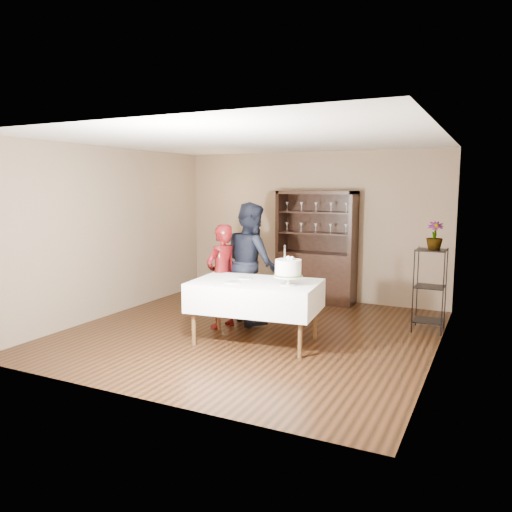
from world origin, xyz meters
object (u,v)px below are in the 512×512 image
at_px(plant_etagere, 430,287).
at_px(potted_plant, 435,236).
at_px(woman, 222,276).
at_px(china_hutch, 316,265).
at_px(cake, 288,269).
at_px(cake_table, 256,296).
at_px(man, 251,263).

distance_m(plant_etagere, potted_plant, 0.74).
xyz_separation_m(woman, potted_plant, (2.81, 1.14, 0.62)).
relative_size(china_hutch, cake, 3.90).
xyz_separation_m(china_hutch, cake_table, (0.07, -2.63, -0.03)).
distance_m(cake, potted_plant, 2.28).
relative_size(cake_table, woman, 1.15).
relative_size(cake, potted_plant, 1.29).
distance_m(china_hutch, potted_plant, 2.47).
xyz_separation_m(china_hutch, potted_plant, (2.11, -1.05, 0.72)).
bearing_deg(cake, potted_plant, 46.09).
bearing_deg(potted_plant, man, -165.29).
distance_m(china_hutch, man, 1.80).
xyz_separation_m(man, cake, (1.00, -0.95, 0.12)).
xyz_separation_m(cake_table, woman, (-0.77, 0.45, 0.13)).
bearing_deg(potted_plant, cake_table, -142.19).
bearing_deg(woman, potted_plant, 129.06).
height_order(plant_etagere, cake, cake).
bearing_deg(woman, cake_table, 77.00).
distance_m(woman, man, 0.55).
relative_size(china_hutch, woman, 1.30).
relative_size(plant_etagere, cake, 2.34).
xyz_separation_m(plant_etagere, cake_table, (-2.01, -1.58, -0.02)).
xyz_separation_m(cake_table, man, (-0.52, 0.91, 0.29)).
xyz_separation_m(china_hutch, cake, (0.55, -2.67, 0.37)).
height_order(cake_table, potted_plant, potted_plant).
bearing_deg(plant_etagere, china_hutch, 153.17).
bearing_deg(cake, woman, 158.81).
bearing_deg(cake, plant_etagere, 46.61).
relative_size(man, potted_plant, 4.63).
distance_m(china_hutch, woman, 2.30).
bearing_deg(plant_etagere, potted_plant, 5.89).
bearing_deg(cake_table, potted_plant, 37.81).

